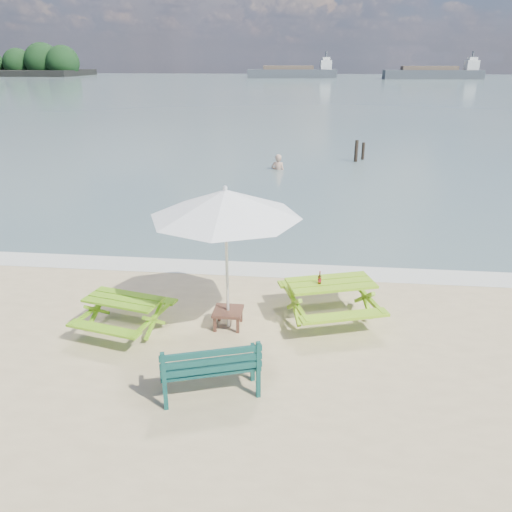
# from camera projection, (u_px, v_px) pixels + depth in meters

# --- Properties ---
(sea) EXTENTS (300.00, 300.00, 0.00)m
(sea) POSITION_uv_depth(u_px,v_px,m) (304.00, 88.00, 86.62)
(sea) COLOR slate
(sea) RESTS_ON ground
(foam_strip) EXTENTS (22.00, 0.90, 0.01)m
(foam_strip) POSITION_uv_depth(u_px,v_px,m) (245.00, 269.00, 12.36)
(foam_strip) COLOR silver
(foam_strip) RESTS_ON ground
(picnic_table_left) EXTENTS (1.76, 1.88, 0.69)m
(picnic_table_left) POSITION_uv_depth(u_px,v_px,m) (125.00, 315.00, 9.46)
(picnic_table_left) COLOR #69A418
(picnic_table_left) RESTS_ON ground
(picnic_table_right) EXTENTS (2.17, 2.29, 0.80)m
(picnic_table_right) POSITION_uv_depth(u_px,v_px,m) (330.00, 301.00, 9.89)
(picnic_table_right) COLOR #7EB11A
(picnic_table_right) RESTS_ON ground
(park_bench) EXTENTS (1.59, 0.95, 0.93)m
(park_bench) POSITION_uv_depth(u_px,v_px,m) (211.00, 378.00, 7.68)
(park_bench) COLOR #0E3C37
(park_bench) RESTS_ON ground
(side_table) EXTENTS (0.56, 0.56, 0.36)m
(side_table) POSITION_uv_depth(u_px,v_px,m) (228.00, 318.00, 9.66)
(side_table) COLOR brown
(side_table) RESTS_ON ground
(patio_umbrella) EXTENTS (2.78, 2.78, 2.73)m
(patio_umbrella) POSITION_uv_depth(u_px,v_px,m) (225.00, 203.00, 8.81)
(patio_umbrella) COLOR silver
(patio_umbrella) RESTS_ON ground
(beer_bottle) EXTENTS (0.07, 0.07, 0.26)m
(beer_bottle) POSITION_uv_depth(u_px,v_px,m) (320.00, 280.00, 9.63)
(beer_bottle) COLOR #924315
(beer_bottle) RESTS_ON picnic_table_right
(swimmer) EXTENTS (0.73, 0.55, 1.78)m
(swimmer) POSITION_uv_depth(u_px,v_px,m) (278.00, 173.00, 23.40)
(swimmer) COLOR tan
(swimmer) RESTS_ON ground
(mooring_pilings) EXTENTS (0.57, 0.77, 1.26)m
(mooring_pilings) POSITION_uv_depth(u_px,v_px,m) (359.00, 153.00, 25.19)
(mooring_pilings) COLOR black
(mooring_pilings) RESTS_ON ground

